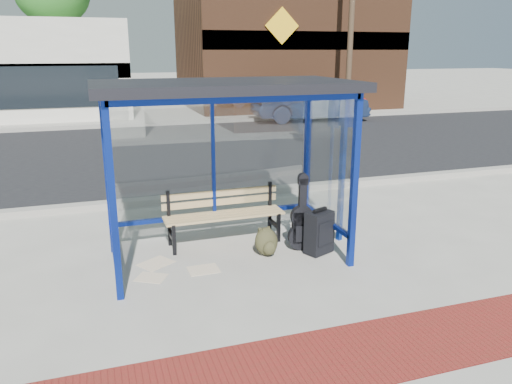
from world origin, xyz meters
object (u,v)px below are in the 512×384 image
object	(u,v)px
guitar_bag	(302,224)
suitcase	(319,233)
fire_hydrant	(364,105)
backpack	(267,242)
bench	(223,212)
parked_car	(310,102)

from	to	relation	value
guitar_bag	suitcase	distance (m)	0.29
fire_hydrant	backpack	bearing A→B (deg)	-124.41
bench	backpack	distance (m)	0.86
guitar_bag	bench	bearing A→B (deg)	156.76
suitcase	parked_car	xyz separation A→B (m)	(5.53, 12.70, 0.45)
parked_car	suitcase	bearing A→B (deg)	161.37
guitar_bag	fire_hydrant	bearing A→B (deg)	66.27
fire_hydrant	parked_car	bearing A→B (deg)	-155.62
bench	guitar_bag	world-z (taller)	guitar_bag
guitar_bag	backpack	distance (m)	0.59
backpack	suitcase	bearing A→B (deg)	-15.97
bench	backpack	world-z (taller)	bench
bench	parked_car	world-z (taller)	parked_car
guitar_bag	parked_car	bearing A→B (deg)	74.63
suitcase	fire_hydrant	world-z (taller)	fire_hydrant
suitcase	fire_hydrant	distance (m)	16.79
backpack	fire_hydrant	world-z (taller)	fire_hydrant
parked_car	backpack	bearing A→B (deg)	158.36
suitcase	parked_car	size ratio (longest dim) A/B	0.15
backpack	fire_hydrant	xyz separation A→B (m)	(9.64, 14.07, 0.18)
bench	guitar_bag	distance (m)	1.19
backpack	fire_hydrant	bearing A→B (deg)	52.24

